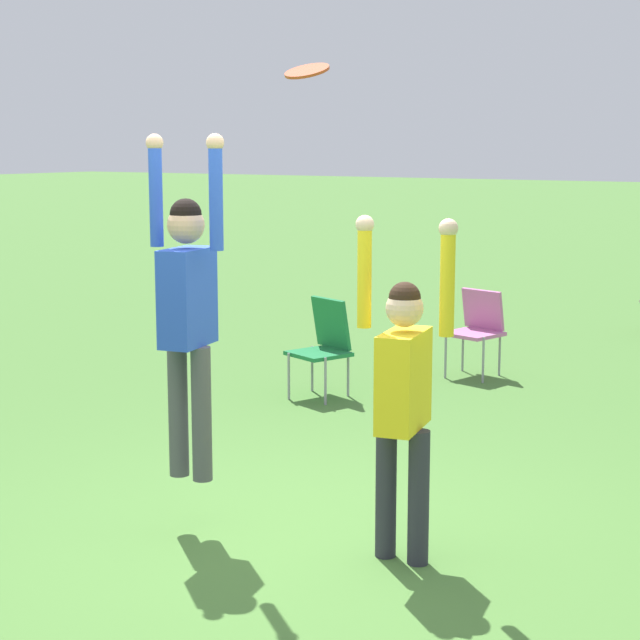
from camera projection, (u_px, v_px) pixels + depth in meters
ground_plane at (280, 540)px, 6.36m from camera, size 120.00×120.00×0.00m
person_jumping at (187, 300)px, 6.31m from camera, size 0.55×0.43×2.06m
person_defending at (404, 384)px, 5.90m from camera, size 0.61×0.49×1.95m
frisbee at (307, 71)px, 5.67m from camera, size 0.24×0.23×0.10m
camping_chair_0 at (477, 324)px, 10.81m from camera, size 0.58×0.62×0.87m
camping_chair_3 at (325, 340)px, 9.92m from camera, size 0.60×0.65×0.91m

